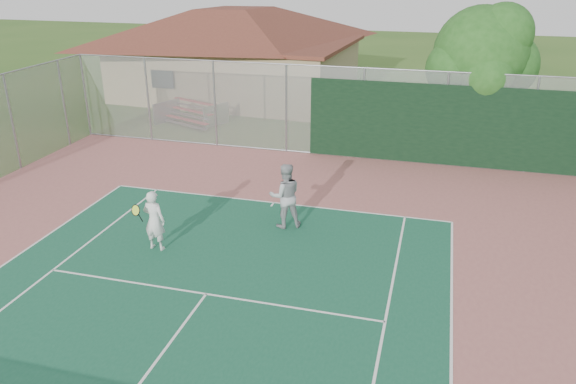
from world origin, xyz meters
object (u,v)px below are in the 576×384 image
at_px(tree, 483,57).
at_px(player_grey_back, 285,196).
at_px(clubhouse, 236,44).
at_px(player_white_front, 154,221).
at_px(bleachers, 191,113).

bearing_deg(tree, player_grey_back, -122.70).
height_order(clubhouse, tree, tree).
bearing_deg(tree, player_white_front, -128.13).
relative_size(clubhouse, bleachers, 4.31).
bearing_deg(player_white_front, bleachers, -66.58).
relative_size(clubhouse, player_grey_back, 7.21).
xyz_separation_m(bleachers, tree, (12.62, -1.10, 3.29)).
distance_m(tree, player_grey_back, 10.36).
distance_m(clubhouse, tree, 14.44).
bearing_deg(player_white_front, tree, -124.78).
height_order(bleachers, player_white_front, player_white_front).
distance_m(clubhouse, player_white_front, 18.37).
bearing_deg(player_grey_back, clubhouse, -91.51).
height_order(clubhouse, player_white_front, clubhouse).
relative_size(bleachers, player_white_front, 1.93).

